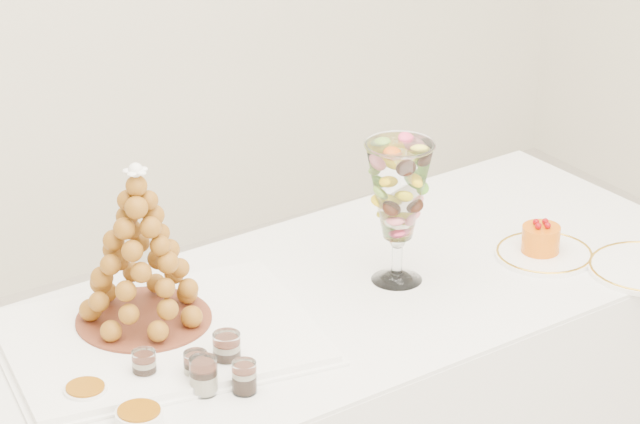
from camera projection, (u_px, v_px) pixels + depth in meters
lace_tray at (159, 338)px, 3.09m from camera, size 0.69×0.57×0.02m
macaron_vase at (399, 193)px, 3.26m from camera, size 0.15×0.15×0.32m
cake_plate at (544, 254)px, 3.45m from camera, size 0.23×0.23×0.01m
verrine_a at (144, 366)px, 2.95m from camera, size 0.06×0.06×0.06m
verrine_b at (196, 367)px, 2.94m from camera, size 0.06×0.06×0.06m
verrine_c at (227, 351)px, 2.99m from camera, size 0.06×0.06×0.08m
verrine_d at (204, 376)px, 2.91m from camera, size 0.06×0.06×0.07m
verrine_e at (244, 377)px, 2.91m from camera, size 0.06×0.06×0.06m
ramekin_back at (86, 394)px, 2.89m from camera, size 0.08×0.08×0.03m
ramekin_front at (139, 418)px, 2.81m from camera, size 0.09×0.09×0.03m
croquembouche at (140, 246)px, 3.07m from camera, size 0.29×0.29×0.35m
mousse_cake at (541, 238)px, 3.44m from camera, size 0.09×0.09×0.08m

